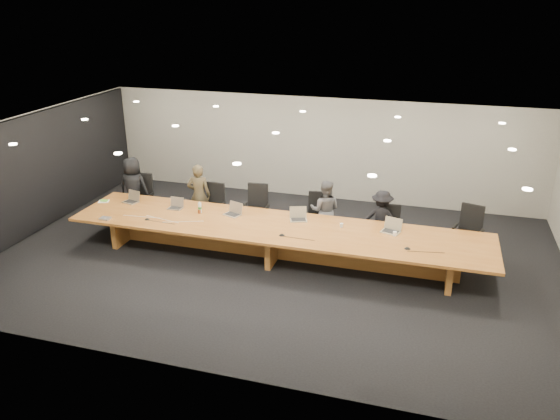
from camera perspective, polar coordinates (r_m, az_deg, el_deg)
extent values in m
plane|color=black|center=(11.92, -0.41, -4.98)|extent=(12.00, 12.00, 0.00)
cube|color=beige|center=(15.06, 4.00, 6.43)|extent=(12.00, 0.02, 2.80)
cube|color=black|center=(14.19, -24.11, 3.47)|extent=(0.08, 7.84, 2.74)
cube|color=#925420|center=(11.62, -0.42, -1.81)|extent=(9.00, 1.80, 0.06)
cube|color=brown|center=(11.77, -0.41, -3.48)|extent=(7.65, 0.15, 0.69)
cube|color=brown|center=(13.18, -15.58, -1.47)|extent=(0.12, 1.26, 0.69)
cube|color=brown|center=(11.77, -0.41, -3.48)|extent=(0.12, 1.26, 0.69)
cube|color=brown|center=(11.37, 17.32, -5.50)|extent=(0.12, 1.26, 0.69)
imported|color=black|center=(14.24, -15.05, 2.26)|extent=(0.80, 0.54, 1.58)
imported|color=#3B3220|center=(13.41, -8.46, 1.53)|extent=(0.63, 0.48, 1.56)
imported|color=#4E4F51|center=(12.57, 4.72, -0.02)|extent=(0.73, 0.59, 1.43)
imported|color=black|center=(12.41, 10.54, -0.90)|extent=(0.88, 0.54, 1.33)
cylinder|color=silver|center=(12.38, -8.37, 0.23)|extent=(0.08, 0.08, 0.24)
cylinder|color=brown|center=(12.39, -8.42, -0.13)|extent=(0.09, 0.09, 0.09)
cone|color=silver|center=(11.60, 6.44, -1.61)|extent=(0.09, 0.09, 0.09)
cone|color=white|center=(11.36, 11.91, -2.46)|extent=(0.11, 0.11, 0.09)
cube|color=white|center=(13.61, -17.94, 0.87)|extent=(0.29, 0.26, 0.01)
cube|color=#5FBB32|center=(13.60, -17.91, 0.95)|extent=(0.18, 0.11, 0.03)
cube|color=#BBBBC0|center=(12.55, -17.81, -0.84)|extent=(0.22, 0.17, 0.03)
cone|color=black|center=(12.27, -13.73, -0.92)|extent=(0.12, 0.12, 0.03)
cone|color=black|center=(11.15, 0.20, -2.60)|extent=(0.14, 0.14, 0.03)
cone|color=black|center=(10.87, 13.17, -3.89)|extent=(0.13, 0.13, 0.03)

